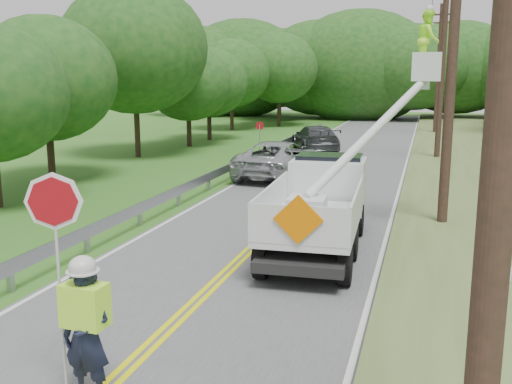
# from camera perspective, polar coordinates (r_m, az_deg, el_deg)

# --- Properties ---
(ground) EXTENTS (140.00, 140.00, 0.00)m
(ground) POSITION_cam_1_polar(r_m,az_deg,el_deg) (11.08, -9.03, -13.56)
(ground) COLOR #305D1D
(ground) RESTS_ON ground
(road) EXTENTS (7.20, 96.00, 0.03)m
(road) POSITION_cam_1_polar(r_m,az_deg,el_deg) (23.91, 5.41, 0.10)
(road) COLOR #4E4F51
(road) RESTS_ON ground
(guardrail) EXTENTS (0.18, 48.00, 0.77)m
(guardrail) POSITION_cam_1_polar(r_m,az_deg,el_deg) (25.72, -3.00, 2.15)
(guardrail) COLOR #9B9DA3
(guardrail) RESTS_ON ground
(utility_poles) EXTENTS (1.60, 43.30, 10.00)m
(utility_poles) POSITION_cam_1_polar(r_m,az_deg,el_deg) (26.07, 18.06, 12.15)
(utility_poles) COLOR black
(utility_poles) RESTS_ON ground
(tall_grass_verge) EXTENTS (7.00, 96.00, 0.30)m
(tall_grass_verge) POSITION_cam_1_polar(r_m,az_deg,el_deg) (23.63, 22.56, -0.52)
(tall_grass_verge) COLOR #4E682F
(tall_grass_verge) RESTS_ON ground
(treeline_left) EXTENTS (10.45, 56.63, 9.80)m
(treeline_left) POSITION_cam_1_polar(r_m,az_deg,el_deg) (41.55, -5.19, 11.91)
(treeline_left) COLOR #332319
(treeline_left) RESTS_ON ground
(treeline_horizon) EXTENTS (57.34, 15.48, 12.40)m
(treeline_horizon) POSITION_cam_1_polar(r_m,az_deg,el_deg) (65.38, 13.26, 11.76)
(treeline_horizon) COLOR #164617
(treeline_horizon) RESTS_ON ground
(flagger) EXTENTS (1.22, 0.54, 3.32)m
(flagger) POSITION_cam_1_polar(r_m,az_deg,el_deg) (8.72, -16.34, -12.39)
(flagger) COLOR #191E33
(flagger) RESTS_ON road
(bucket_truck) EXTENTS (4.19, 6.93, 6.47)m
(bucket_truck) POSITION_cam_1_polar(r_m,az_deg,el_deg) (16.47, 7.39, 0.26)
(bucket_truck) COLOR black
(bucket_truck) RESTS_ON road
(suv_silver) EXTENTS (3.20, 6.24, 1.68)m
(suv_silver) POSITION_cam_1_polar(r_m,az_deg,el_deg) (26.98, 2.21, 3.25)
(suv_silver) COLOR #B5B9BD
(suv_silver) RESTS_ON road
(suv_darkgrey) EXTENTS (4.19, 5.91, 1.59)m
(suv_darkgrey) POSITION_cam_1_polar(r_m,az_deg,el_deg) (36.72, 5.81, 5.27)
(suv_darkgrey) COLOR #3D4145
(suv_darkgrey) RESTS_ON road
(stop_sign_permanent) EXTENTS (0.47, 0.07, 2.19)m
(stop_sign_permanent) POSITION_cam_1_polar(r_m,az_deg,el_deg) (32.05, 0.35, 5.54)
(stop_sign_permanent) COLOR #9B9DA3
(stop_sign_permanent) RESTS_ON ground
(yard_sign) EXTENTS (0.46, 0.03, 0.67)m
(yard_sign) POSITION_cam_1_polar(r_m,az_deg,el_deg) (13.56, 22.74, -7.45)
(yard_sign) COLOR white
(yard_sign) RESTS_ON ground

